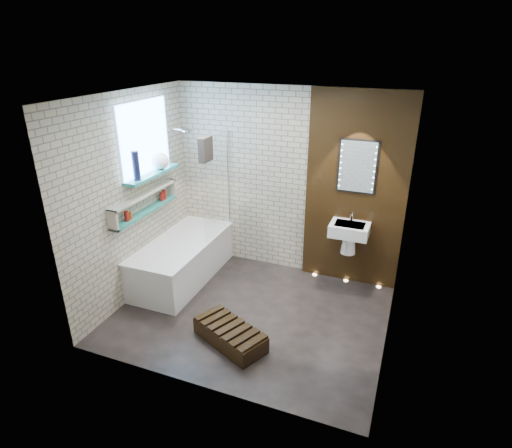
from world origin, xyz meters
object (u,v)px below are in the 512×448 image
at_px(bath_screen, 217,186).
at_px(walnut_step, 230,335).
at_px(led_mirror, 357,167).
at_px(washbasin, 349,234).
at_px(bathtub, 183,259).

height_order(bath_screen, walnut_step, bath_screen).
bearing_deg(led_mirror, washbasin, -90.00).
relative_size(washbasin, led_mirror, 0.83).
relative_size(bathtub, walnut_step, 2.03).
height_order(bath_screen, led_mirror, led_mirror).
height_order(bathtub, washbasin, washbasin).
distance_m(bath_screen, washbasin, 1.89).
bearing_deg(led_mirror, bathtub, -160.22).
bearing_deg(walnut_step, bath_screen, 119.78).
distance_m(washbasin, walnut_step, 2.05).
bearing_deg(washbasin, bath_screen, -174.22).
xyz_separation_m(bath_screen, walnut_step, (0.85, -1.49, -1.18)).
bearing_deg(bath_screen, bathtub, -128.90).
height_order(bathtub, bath_screen, bath_screen).
relative_size(bath_screen, walnut_step, 1.63).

